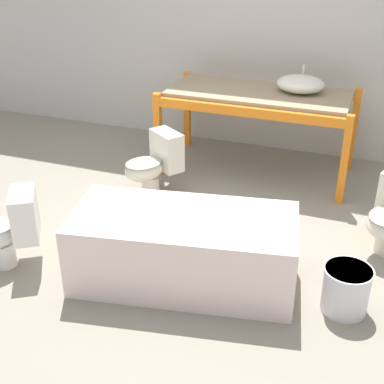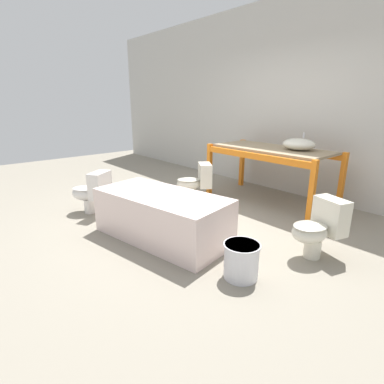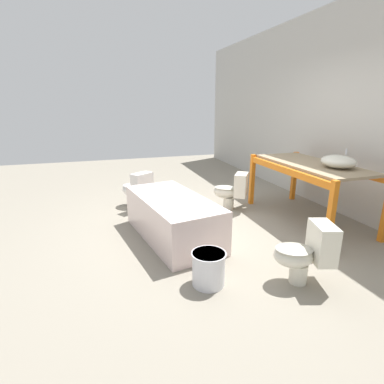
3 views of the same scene
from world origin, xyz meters
name	(u,v)px [view 2 (image 2 of 3)]	position (x,y,z in m)	size (l,w,h in m)	color
ground_plane	(193,222)	(0.00, 0.00, 0.00)	(12.00, 12.00, 0.00)	gray
warehouse_wall_rear	(295,99)	(0.00, 2.24, 1.60)	(10.80, 0.08, 3.20)	beige
shelving_rack	(271,155)	(0.12, 1.50, 0.76)	(1.95, 0.93, 0.88)	orange
sink_basin	(299,144)	(0.51, 1.60, 0.96)	(0.48, 0.41, 0.25)	silver
bathtub_main	(162,213)	(0.11, -0.58, 0.32)	(1.72, 1.02, 0.55)	silver
toilet_near	(196,181)	(-0.66, 0.63, 0.33)	(0.58, 0.63, 0.62)	silver
toilet_far	(92,191)	(-1.23, -0.86, 0.33)	(0.63, 0.57, 0.62)	white
toilet_extra	(319,227)	(1.53, 0.38, 0.33)	(0.47, 0.62, 0.62)	silver
bucket_white	(241,260)	(1.27, -0.52, 0.18)	(0.34, 0.34, 0.34)	silver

